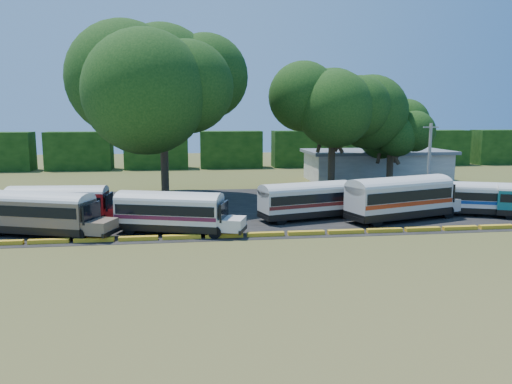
{
  "coord_description": "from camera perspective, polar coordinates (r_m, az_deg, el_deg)",
  "views": [
    {
      "loc": [
        -6.89,
        -33.71,
        8.75
      ],
      "look_at": [
        -1.53,
        6.0,
        2.47
      ],
      "focal_mm": 35.0,
      "sensor_mm": 36.0,
      "label": 1
    }
  ],
  "objects": [
    {
      "name": "tree_center",
      "position": [
        58.15,
        8.78,
        9.89
      ],
      "size": [
        10.98,
        10.98,
        13.92
      ],
      "color": "#332719",
      "rests_on": "ground"
    },
    {
      "name": "bus_beige",
      "position": [
        39.14,
        -23.41,
        -1.98
      ],
      "size": [
        10.09,
        5.62,
        3.24
      ],
      "rotation": [
        0.0,
        0.0,
        -0.35
      ],
      "color": "black",
      "rests_on": "ground"
    },
    {
      "name": "bus_white_red",
      "position": [
        42.88,
        16.3,
        -0.41
      ],
      "size": [
        11.47,
        6.04,
        3.67
      ],
      "rotation": [
        0.0,
        0.0,
        0.31
      ],
      "color": "black",
      "rests_on": "ground"
    },
    {
      "name": "bus_cream_east",
      "position": [
        41.79,
        5.97,
        -0.75
      ],
      "size": [
        9.86,
        4.76,
        3.15
      ],
      "rotation": [
        0.0,
        0.0,
        0.26
      ],
      "color": "black",
      "rests_on": "ground"
    },
    {
      "name": "utility_pole",
      "position": [
        53.04,
        19.18,
        3.31
      ],
      "size": [
        1.6,
        0.3,
        7.86
      ],
      "color": "gray",
      "rests_on": "ground"
    },
    {
      "name": "curb",
      "position": [
        36.41,
        3.45,
        -4.78
      ],
      "size": [
        53.7,
        0.45,
        0.3
      ],
      "color": "yellow",
      "rests_on": "ground"
    },
    {
      "name": "tree_west",
      "position": [
        51.9,
        -10.67,
        12.56
      ],
      "size": [
        14.89,
        14.89,
        17.68
      ],
      "color": "#332719",
      "rests_on": "ground"
    },
    {
      "name": "bus_cream_west",
      "position": [
        37.19,
        -9.55,
        -2.04
      ],
      "size": [
        9.76,
        5.14,
        3.13
      ],
      "rotation": [
        0.0,
        0.0,
        -0.31
      ],
      "color": "black",
      "rests_on": "ground"
    },
    {
      "name": "asphalt_strip",
      "position": [
        47.2,
        2.06,
        -1.78
      ],
      "size": [
        64.0,
        24.0,
        0.02
      ],
      "primitive_type": "cube",
      "color": "black",
      "rests_on": "ground"
    },
    {
      "name": "tree_east",
      "position": [
        61.58,
        15.21,
        6.7
      ],
      "size": [
        7.88,
        7.88,
        9.66
      ],
      "color": "#332719",
      "rests_on": "ground"
    },
    {
      "name": "bus_white_blue",
      "position": [
        47.28,
        23.69,
        -0.48
      ],
      "size": [
        9.12,
        5.19,
        2.93
      ],
      "rotation": [
        0.0,
        0.0,
        -0.36
      ],
      "color": "black",
      "rests_on": "ground"
    },
    {
      "name": "treeline_backdrop",
      "position": [
        82.2,
        -2.88,
        4.88
      ],
      "size": [
        130.0,
        4.0,
        6.0
      ],
      "color": "black",
      "rests_on": "ground"
    },
    {
      "name": "terminal_building",
      "position": [
        68.72,
        13.6,
        3.04
      ],
      "size": [
        19.0,
        9.0,
        4.0
      ],
      "color": "silver",
      "rests_on": "ground"
    },
    {
      "name": "ground",
      "position": [
        35.5,
        3.75,
        -5.39
      ],
      "size": [
        160.0,
        160.0,
        0.0
      ],
      "primitive_type": "plane",
      "color": "#3D4D19",
      "rests_on": "ground"
    },
    {
      "name": "bus_red",
      "position": [
        43.0,
        -21.4,
        -1.07
      ],
      "size": [
        9.51,
        3.02,
        3.08
      ],
      "rotation": [
        0.0,
        0.0,
        -0.08
      ],
      "color": "black",
      "rests_on": "ground"
    }
  ]
}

